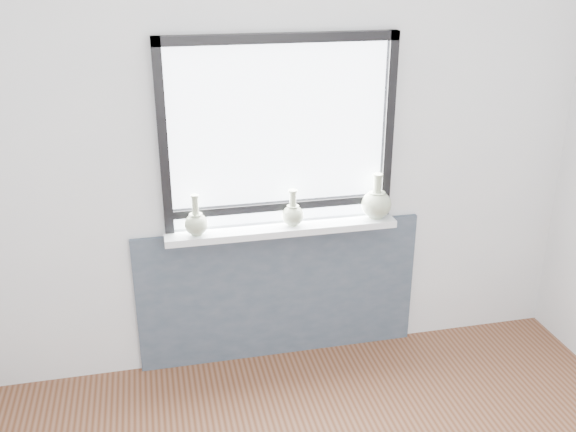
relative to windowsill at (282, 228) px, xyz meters
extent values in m
cube|color=silver|center=(0.00, 0.10, 0.42)|extent=(3.60, 0.02, 2.60)
cube|color=#465060|center=(0.00, 0.07, -0.45)|extent=(1.70, 0.03, 0.86)
cube|color=white|center=(0.00, 0.00, 0.00)|extent=(1.32, 0.18, 0.04)
cube|color=black|center=(-0.62, 0.05, 0.55)|extent=(0.05, 0.06, 1.05)
cube|color=black|center=(0.62, 0.05, 0.55)|extent=(0.05, 0.06, 1.05)
cube|color=black|center=(0.00, 0.05, 1.04)|extent=(1.30, 0.06, 0.05)
cube|color=black|center=(0.00, 0.05, 0.12)|extent=(1.20, 0.05, 0.04)
cube|color=white|center=(0.00, 0.08, 0.52)|extent=(1.20, 0.01, 1.00)
cylinder|color=#A0AE8E|center=(-0.48, -0.02, 0.02)|extent=(0.06, 0.06, 0.01)
ellipsoid|color=#A0AE8E|center=(-0.48, -0.02, 0.08)|extent=(0.13, 0.13, 0.12)
cone|color=#A0AE8E|center=(-0.48, -0.02, 0.13)|extent=(0.07, 0.07, 0.03)
cylinder|color=#A0AE8E|center=(-0.48, -0.02, 0.18)|extent=(0.04, 0.04, 0.12)
cylinder|color=#A0AE8E|center=(-0.48, -0.02, 0.24)|extent=(0.05, 0.05, 0.01)
cylinder|color=#A0AE8E|center=(0.06, -0.01, 0.02)|extent=(0.06, 0.06, 0.01)
ellipsoid|color=#A0AE8E|center=(0.06, -0.01, 0.08)|extent=(0.13, 0.13, 0.12)
cone|color=#A0AE8E|center=(0.06, -0.01, 0.12)|extent=(0.07, 0.07, 0.03)
cylinder|color=#A0AE8E|center=(0.06, -0.01, 0.17)|extent=(0.04, 0.04, 0.10)
cylinder|color=#A0AE8E|center=(0.06, -0.01, 0.22)|extent=(0.05, 0.05, 0.01)
cylinder|color=#A0AE8E|center=(0.56, 0.00, 0.02)|extent=(0.08, 0.08, 0.01)
ellipsoid|color=#A0AE8E|center=(0.56, 0.00, 0.10)|extent=(0.18, 0.18, 0.16)
cone|color=#A0AE8E|center=(0.56, 0.00, 0.16)|extent=(0.10, 0.10, 0.03)
cylinder|color=#A0AE8E|center=(0.56, 0.00, 0.22)|extent=(0.05, 0.05, 0.12)
cylinder|color=#A0AE8E|center=(0.56, 0.00, 0.28)|extent=(0.06, 0.06, 0.01)
camera|label=1|loc=(-0.70, -3.27, 1.44)|focal=40.00mm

